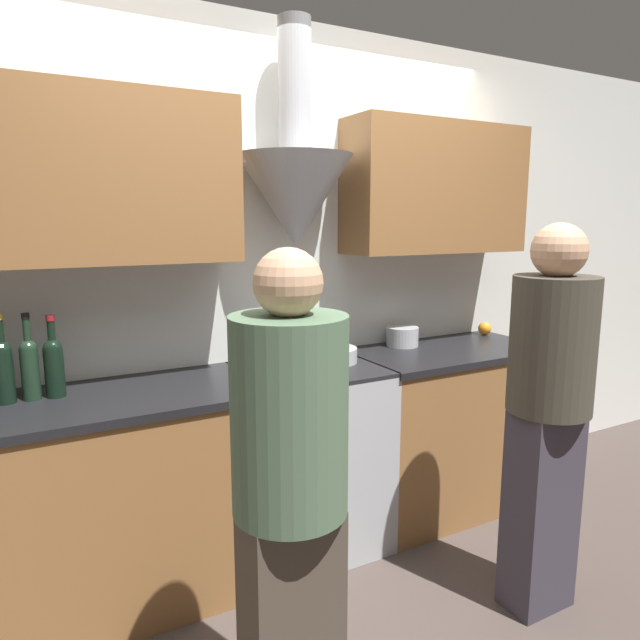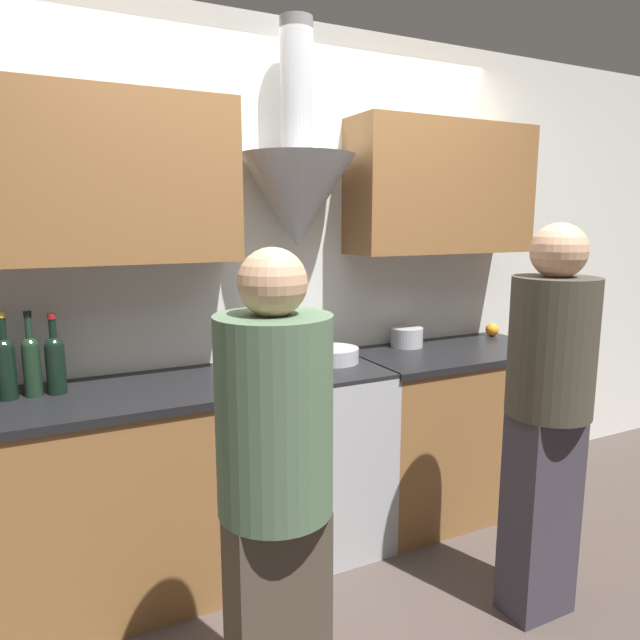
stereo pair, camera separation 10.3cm
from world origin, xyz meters
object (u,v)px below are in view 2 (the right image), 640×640
object	(u,v)px
stock_pot	(282,357)
person_foreground_left	(275,492)
wine_bottle_3	(32,363)
mixing_bowl	(334,355)
stove_range	(311,456)
person_foreground_right	(548,406)
orange_fruit	(492,330)
saucepan	(407,337)
wine_bottle_4	(55,361)
wine_bottle_2	(6,365)

from	to	relation	value
stock_pot	person_foreground_left	distance (m)	1.11
wine_bottle_3	person_foreground_left	world-z (taller)	person_foreground_left
wine_bottle_3	mixing_bowl	bearing A→B (deg)	-2.12
stove_range	person_foreground_right	distance (m)	1.17
stove_range	orange_fruit	bearing A→B (deg)	7.83
stove_range	saucepan	size ratio (longest dim) A/B	5.09
wine_bottle_3	wine_bottle_4	world-z (taller)	wine_bottle_3
person_foreground_right	mixing_bowl	bearing A→B (deg)	117.25
wine_bottle_2	wine_bottle_4	size ratio (longest dim) A/B	1.05
wine_bottle_4	person_foreground_right	bearing A→B (deg)	-29.15
stove_range	wine_bottle_4	bearing A→B (deg)	175.54
orange_fruit	mixing_bowl	bearing A→B (deg)	-173.17
wine_bottle_3	stock_pot	world-z (taller)	wine_bottle_3
wine_bottle_2	wine_bottle_3	xyz separation A→B (m)	(0.09, 0.00, -0.00)
wine_bottle_2	person_foreground_left	distance (m)	1.31
wine_bottle_2	mixing_bowl	world-z (taller)	wine_bottle_2
saucepan	person_foreground_left	bearing A→B (deg)	-137.38
wine_bottle_2	saucepan	xyz separation A→B (m)	(1.98, 0.08, -0.09)
wine_bottle_3	orange_fruit	distance (m)	2.54
orange_fruit	saucepan	distance (m)	0.64
wine_bottle_4	stock_pot	xyz separation A→B (m)	(0.97, -0.08, -0.07)
stock_pot	orange_fruit	distance (m)	1.49
stove_range	wine_bottle_4	distance (m)	1.27
stove_range	person_foreground_right	bearing A→B (deg)	-54.78
stove_range	orange_fruit	distance (m)	1.43
mixing_bowl	orange_fruit	xyz separation A→B (m)	(1.18, 0.14, 0.00)
stove_range	wine_bottle_3	xyz separation A→B (m)	(-1.21, 0.09, 0.60)
wine_bottle_4	stock_pot	bearing A→B (deg)	-4.82
wine_bottle_4	saucepan	bearing A→B (deg)	2.74
stove_range	mixing_bowl	world-z (taller)	mixing_bowl
wine_bottle_2	mixing_bowl	xyz separation A→B (m)	(1.44, -0.05, -0.10)
person_foreground_right	stock_pot	bearing A→B (deg)	130.94
wine_bottle_2	stock_pot	size ratio (longest dim) A/B	1.43
mixing_bowl	wine_bottle_2	bearing A→B (deg)	178.08
person_foreground_right	person_foreground_left	bearing A→B (deg)	-174.63
mixing_bowl	wine_bottle_3	bearing A→B (deg)	177.88
stove_range	orange_fruit	world-z (taller)	orange_fruit
wine_bottle_4	saucepan	size ratio (longest dim) A/B	1.84
saucepan	person_foreground_right	distance (m)	1.06
stock_pot	person_foreground_left	size ratio (longest dim) A/B	0.16
wine_bottle_2	mixing_bowl	distance (m)	1.45
wine_bottle_4	mixing_bowl	distance (m)	1.27
mixing_bowl	saucepan	xyz separation A→B (m)	(0.54, 0.13, 0.02)
wine_bottle_3	orange_fruit	world-z (taller)	wine_bottle_3
stove_range	person_foreground_right	world-z (taller)	person_foreground_right
stove_range	wine_bottle_3	distance (m)	1.35
wine_bottle_4	stock_pot	size ratio (longest dim) A/B	1.35
wine_bottle_2	saucepan	size ratio (longest dim) A/B	1.95
stove_range	wine_bottle_3	world-z (taller)	wine_bottle_3
stock_pot	mixing_bowl	xyz separation A→B (m)	(0.30, 0.04, -0.03)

